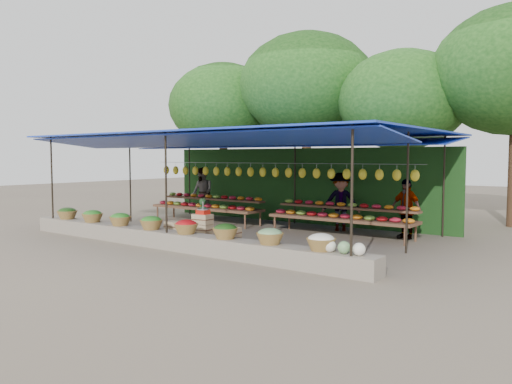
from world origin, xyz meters
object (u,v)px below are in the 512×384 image
Objects in this scene: crate_counter at (202,232)px; blue_crate_front at (88,226)px; weighing_scale at (203,211)px; blue_crate_back at (91,225)px; vendor_seated at (203,219)px.

crate_counter is 4.25m from blue_crate_front.
weighing_scale is 0.65× the size of blue_crate_back.
crate_counter is 2.14× the size of vendor_seated.
blue_crate_front is (-4.23, -0.36, -0.14)m from crate_counter.
vendor_seated is at bearing 27.34° from blue_crate_back.
vendor_seated reaches higher than blue_crate_front.
crate_counter is at bearing -2.22° from blue_crate_front.
blue_crate_front is at bearing -175.10° from crate_counter.
weighing_scale reaches higher than blue_crate_front.
vendor_seated reaches higher than weighing_scale.
vendor_seated is at bearing 129.01° from crate_counter.
blue_crate_front is (-3.75, -0.96, -0.39)m from vendor_seated.
weighing_scale is at bearing 0.00° from crate_counter.
crate_counter is at bearing 18.91° from blue_crate_back.
blue_crate_front is 0.43m from blue_crate_back.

